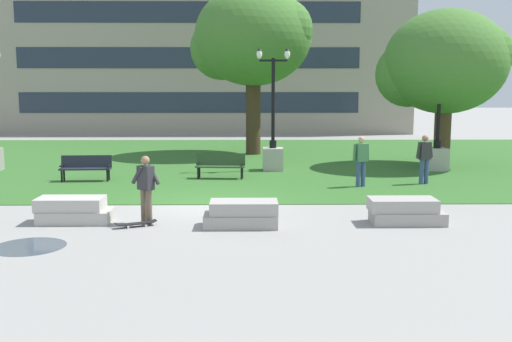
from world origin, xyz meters
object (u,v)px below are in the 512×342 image
object	(u,v)px
skateboard	(136,223)
park_bench_near_left	(221,164)
concrete_block_right	(405,211)
park_bench_near_right	(86,166)
concrete_block_center	(73,210)
person_bystander_far_lawn	(361,158)
concrete_block_left	(242,214)
lamp_post_right	(273,146)
person_skateboarder	(146,185)
person_bystander_near_lawn	(424,156)
lamp_post_left	(437,145)

from	to	relation	value
skateboard	park_bench_near_left	xyz separation A→B (m)	(1.74, 7.51, 0.45)
concrete_block_right	park_bench_near_right	size ratio (longest dim) A/B	1.02
skateboard	park_bench_near_left	world-z (taller)	park_bench_near_left
park_bench_near_right	concrete_block_center	bearing A→B (deg)	-77.70
skateboard	person_bystander_far_lawn	xyz separation A→B (m)	(6.57, 5.60, 0.90)
concrete_block_left	lamp_post_right	distance (m)	9.64
concrete_block_center	park_bench_near_right	xyz separation A→B (m)	(-1.41, 6.48, 0.23)
concrete_block_left	person_skateboarder	xyz separation A→B (m)	(-2.41, 0.39, 0.66)
person_skateboarder	person_bystander_far_lawn	distance (m)	8.23
skateboard	lamp_post_right	world-z (taller)	lamp_post_right
concrete_block_center	concrete_block_right	xyz separation A→B (m)	(8.36, -0.24, 0.00)
person_skateboarder	skateboard	xyz separation A→B (m)	(-0.20, -0.39, -0.88)
concrete_block_left	concrete_block_right	xyz separation A→B (m)	(4.09, 0.27, 0.00)
person_skateboarder	park_bench_near_right	xyz separation A→B (m)	(-3.28, 6.61, -0.43)
concrete_block_left	lamp_post_right	xyz separation A→B (m)	(1.15, 9.54, 0.70)
concrete_block_left	person_bystander_near_lawn	bearing A→B (deg)	44.31
park_bench_near_left	lamp_post_right	bearing A→B (deg)	45.24
park_bench_near_left	person_bystander_near_lawn	bearing A→B (deg)	-11.07
person_bystander_far_lawn	park_bench_near_right	bearing A→B (deg)	171.78
concrete_block_left	person_bystander_near_lawn	distance (m)	8.78
concrete_block_left	person_bystander_far_lawn	bearing A→B (deg)	54.71
concrete_block_left	person_bystander_near_lawn	world-z (taller)	person_bystander_near_lawn
skateboard	lamp_post_right	bearing A→B (deg)	68.53
person_skateboarder	concrete_block_left	bearing A→B (deg)	-9.08
concrete_block_right	park_bench_near_right	bearing A→B (deg)	145.50
lamp_post_right	person_bystander_near_lawn	size ratio (longest dim) A/B	2.84
park_bench_near_left	lamp_post_right	world-z (taller)	lamp_post_right
concrete_block_right	person_skateboarder	world-z (taller)	person_skateboarder
concrete_block_right	lamp_post_left	bearing A→B (deg)	68.22
lamp_post_right	park_bench_near_left	bearing A→B (deg)	-134.76
lamp_post_right	person_bystander_near_lawn	bearing A→B (deg)	-33.83
lamp_post_left	concrete_block_center	bearing A→B (deg)	-143.40
skateboard	park_bench_near_left	bearing A→B (deg)	76.97
person_skateboarder	lamp_post_left	xyz separation A→B (m)	(10.16, 9.06, 0.08)
park_bench_near_right	lamp_post_left	size ratio (longest dim) A/B	0.36
concrete_block_right	lamp_post_left	xyz separation A→B (m)	(3.67, 9.17, 0.74)
skateboard	person_bystander_near_lawn	bearing A→B (deg)	34.58
person_bystander_near_lawn	lamp_post_right	bearing A→B (deg)	146.17
concrete_block_left	lamp_post_right	bearing A→B (deg)	83.15
skateboard	park_bench_near_right	bearing A→B (deg)	113.77
concrete_block_center	person_bystander_near_lawn	bearing A→B (deg)	27.99
park_bench_near_left	person_bystander_far_lawn	distance (m)	5.22
park_bench_near_left	concrete_block_left	bearing A→B (deg)	-83.39
park_bench_near_right	lamp_post_left	world-z (taller)	lamp_post_left
person_skateboarder	concrete_block_center	bearing A→B (deg)	176.12
park_bench_near_right	person_bystander_near_lawn	size ratio (longest dim) A/B	1.07
lamp_post_right	lamp_post_left	world-z (taller)	lamp_post_left
park_bench_near_right	person_bystander_far_lawn	world-z (taller)	person_bystander_far_lawn
skateboard	concrete_block_left	bearing A→B (deg)	0.06
park_bench_near_left	lamp_post_right	distance (m)	2.90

